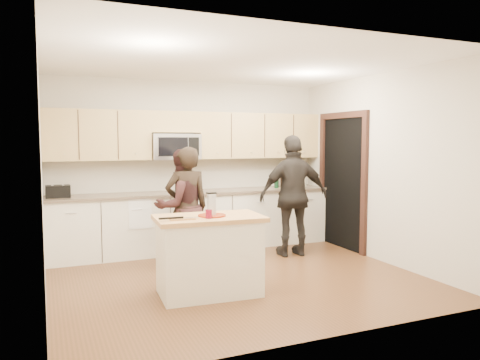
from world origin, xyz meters
name	(u,v)px	position (x,y,z in m)	size (l,w,h in m)	color
floor	(237,278)	(0.00, 0.00, 0.00)	(4.50, 4.50, 0.00)	brown
room_shell	(237,142)	(0.00, 0.00, 1.73)	(4.52, 4.02, 2.71)	#BAB19E
back_cabinetry	(196,220)	(0.00, 1.69, 0.47)	(4.50, 0.66, 0.94)	silver
upper_cabinetry	(195,134)	(0.03, 1.83, 1.84)	(4.50, 0.33, 0.75)	tan
microwave	(175,147)	(-0.31, 1.80, 1.65)	(0.76, 0.41, 0.40)	silver
doorway	(343,177)	(2.23, 0.90, 1.16)	(0.06, 1.25, 2.20)	black
framed_picture	(294,166)	(1.95, 1.98, 1.28)	(0.30, 0.03, 0.38)	black
dish_towel	(139,205)	(-0.95, 1.50, 0.80)	(0.34, 0.60, 0.48)	white
island	(209,255)	(-0.53, -0.47, 0.45)	(1.24, 0.77, 0.90)	silver
red_plate	(212,215)	(-0.50, -0.49, 0.91)	(0.31, 0.31, 0.02)	maroon
box_grater	(211,203)	(-0.51, -0.48, 1.05)	(0.10, 0.07, 0.25)	silver
drink_glass	(209,214)	(-0.59, -0.62, 0.95)	(0.07, 0.07, 0.10)	maroon
cutting_board	(182,218)	(-0.87, -0.55, 0.91)	(0.27, 0.19, 0.02)	tan
tongs	(171,218)	(-1.00, -0.60, 0.93)	(0.26, 0.03, 0.02)	black
knife	(189,218)	(-0.81, -0.61, 0.92)	(0.21, 0.02, 0.01)	silver
toaster	(58,191)	(-2.05, 1.67, 1.03)	(0.33, 0.23, 0.18)	black
bottle_cluster	(289,177)	(1.69, 1.70, 1.12)	(0.68, 0.34, 0.41)	black
orchid	(296,174)	(1.84, 1.72, 1.15)	(0.24, 0.19, 0.43)	#33762F
woman_left	(187,207)	(-0.41, 0.82, 0.83)	(0.61, 0.40, 1.66)	black
woman_center	(181,207)	(-0.46, 0.95, 0.81)	(0.79, 0.62, 1.62)	black
woman_right	(294,196)	(1.24, 0.74, 0.91)	(1.07, 0.45, 1.83)	black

